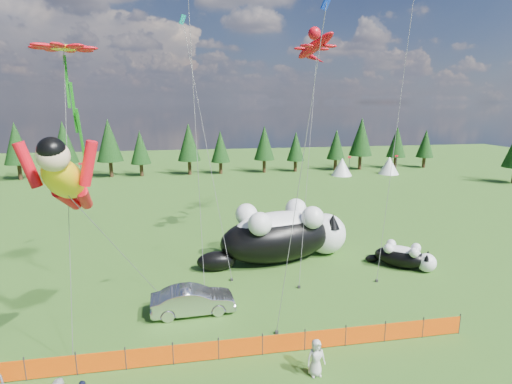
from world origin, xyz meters
TOP-DOWN VIEW (x-y plane):
  - ground at (0.00, 0.00)m, footprint 160.00×160.00m
  - safety_fence at (0.00, -3.00)m, footprint 22.06×0.06m
  - tree_line at (0.00, 45.00)m, footprint 90.00×4.00m
  - festival_tents at (11.00, 40.00)m, footprint 50.00×3.20m
  - cat_large at (4.67, 7.94)m, footprint 11.46×5.81m
  - cat_small at (12.61, 5.05)m, footprint 4.09×3.53m
  - car at (-2.04, 1.33)m, footprint 4.62×1.84m
  - spectator_e at (2.96, -4.74)m, footprint 0.84×0.58m
  - superhero_kite at (-6.76, -2.70)m, footprint 5.20×8.10m
  - gecko_kite at (7.84, 11.74)m, footprint 5.84×11.87m
  - flower_kite at (-7.22, 0.72)m, footprint 3.67×4.83m
  - diamond_kite_c at (3.92, -1.45)m, footprint 2.48×0.88m
  - diamond_kite_d at (-1.82, 11.90)m, footprint 2.91×7.95m

SIDE VIEW (x-z plane):
  - ground at x=0.00m, z-range 0.00..0.00m
  - safety_fence at x=0.00m, z-range -0.05..1.05m
  - car at x=-2.04m, z-range 0.00..1.49m
  - spectator_e at x=2.96m, z-range 0.00..1.65m
  - cat_small at x=12.61m, z-range -0.04..1.69m
  - festival_tents at x=11.00m, z-range 0.00..2.80m
  - cat_large at x=4.67m, z-range -0.10..4.07m
  - tree_line at x=0.00m, z-range 0.00..8.00m
  - superhero_kite at x=-6.76m, z-range 2.67..14.15m
  - flower_kite at x=-7.22m, z-range 6.54..20.40m
  - diamond_kite_c at x=3.92m, z-range 6.58..22.81m
  - gecko_kite at x=7.84m, z-range 6.55..24.40m
  - diamond_kite_d at x=-1.82m, z-range 6.59..25.32m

